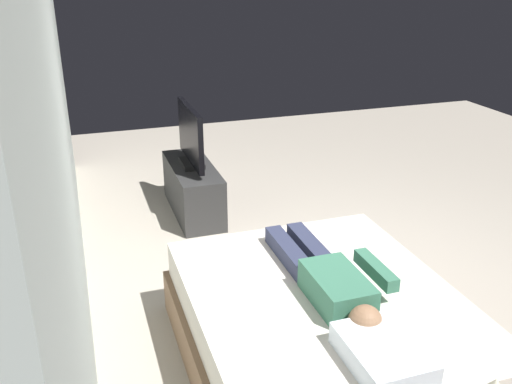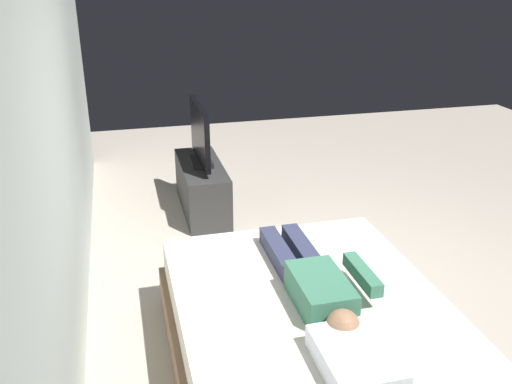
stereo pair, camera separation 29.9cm
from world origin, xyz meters
name	(u,v)px [view 1 (the left image)]	position (x,y,z in m)	size (l,w,h in m)	color
ground_plane	(343,292)	(0.00, 0.00, 0.00)	(10.00, 10.00, 0.00)	#ADA393
back_wall	(57,123)	(0.40, 1.91, 1.40)	(6.40, 0.10, 2.80)	silver
bed	(322,333)	(-0.73, 0.53, 0.26)	(1.94, 1.61, 0.54)	brown
pillow	(382,354)	(-1.38, 0.53, 0.60)	(0.48, 0.34, 0.12)	white
person	(329,278)	(-0.70, 0.49, 0.62)	(1.26, 0.46, 0.18)	#387056
remote	(376,266)	(-0.55, 0.08, 0.55)	(0.15, 0.04, 0.02)	black
tv_stand	(193,189)	(1.80, 0.76, 0.25)	(1.10, 0.40, 0.50)	#2D2D2D
tv	(191,138)	(1.80, 0.76, 0.78)	(0.88, 0.20, 0.59)	black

